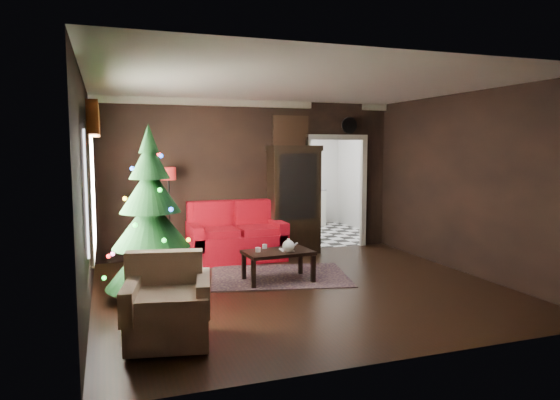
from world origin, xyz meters
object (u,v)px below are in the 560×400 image
object	(u,v)px
curio_cabinet	(294,202)
armchair	(168,299)
loveseat	(237,231)
teapot	(288,246)
wall_clock	(349,125)
floor_lamp	(169,215)
coffee_table	(278,266)
kitchen_table	(298,221)
christmas_tree	(151,218)

from	to	relation	value
curio_cabinet	armchair	size ratio (longest dim) A/B	2.24
loveseat	teapot	bearing A→B (deg)	-78.94
wall_clock	floor_lamp	bearing A→B (deg)	-174.47
loveseat	floor_lamp	size ratio (longest dim) A/B	1.06
coffee_table	curio_cabinet	bearing A→B (deg)	62.67
loveseat	curio_cabinet	world-z (taller)	curio_cabinet
loveseat	kitchen_table	bearing A→B (deg)	42.51
christmas_tree	teapot	xyz separation A→B (m)	(1.93, 0.13, -0.50)
floor_lamp	christmas_tree	xyz separation A→B (m)	(-0.46, -1.90, 0.22)
christmas_tree	kitchen_table	size ratio (longest dim) A/B	3.01
coffee_table	loveseat	bearing A→B (deg)	97.94
coffee_table	teapot	size ratio (longest dim) A/B	4.89
armchair	coffee_table	bearing A→B (deg)	57.24
loveseat	kitchen_table	distance (m)	2.45
floor_lamp	teapot	bearing A→B (deg)	-50.28
wall_clock	kitchen_table	size ratio (longest dim) A/B	0.43
coffee_table	floor_lamp	bearing A→B (deg)	129.59
coffee_table	kitchen_table	world-z (taller)	kitchen_table
curio_cabinet	floor_lamp	size ratio (longest dim) A/B	1.19
floor_lamp	kitchen_table	size ratio (longest dim) A/B	2.13
coffee_table	armchair	bearing A→B (deg)	-133.64
curio_cabinet	christmas_tree	xyz separation A→B (m)	(-2.74, -2.06, 0.10)
teapot	floor_lamp	bearing A→B (deg)	129.72
curio_cabinet	coffee_table	world-z (taller)	curio_cabinet
loveseat	floor_lamp	bearing A→B (deg)	176.86
christmas_tree	armchair	xyz separation A→B (m)	(0.02, -1.63, -0.59)
teapot	kitchen_table	size ratio (longest dim) A/B	0.27
loveseat	wall_clock	distance (m)	3.04
coffee_table	wall_clock	world-z (taller)	wall_clock
floor_lamp	wall_clock	size ratio (longest dim) A/B	4.99
loveseat	armchair	distance (m)	3.81
armchair	wall_clock	xyz separation A→B (m)	(3.93, 3.86, 1.92)
wall_clock	kitchen_table	world-z (taller)	wall_clock
teapot	kitchen_table	xyz separation A→B (m)	(1.47, 3.36, -0.17)
floor_lamp	coffee_table	world-z (taller)	floor_lamp
teapot	wall_clock	distance (m)	3.45
curio_cabinet	floor_lamp	world-z (taller)	curio_cabinet
floor_lamp	wall_clock	bearing A→B (deg)	5.53
loveseat	curio_cabinet	xyz separation A→B (m)	(1.15, 0.22, 0.45)
coffee_table	wall_clock	xyz separation A→B (m)	(2.13, 1.98, 2.15)
loveseat	floor_lamp	distance (m)	1.19
teapot	curio_cabinet	bearing A→B (deg)	67.07
loveseat	coffee_table	bearing A→B (deg)	-82.06
floor_lamp	kitchen_table	world-z (taller)	floor_lamp
armchair	curio_cabinet	bearing A→B (deg)	64.37
armchair	coffee_table	world-z (taller)	armchair
floor_lamp	armchair	world-z (taller)	floor_lamp
coffee_table	kitchen_table	xyz separation A→B (m)	(1.58, 3.23, 0.14)
loveseat	teapot	world-z (taller)	loveseat
kitchen_table	armchair	bearing A→B (deg)	-123.44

